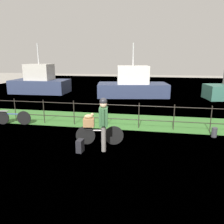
{
  "coord_description": "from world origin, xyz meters",
  "views": [
    {
      "loc": [
        1.17,
        -6.53,
        2.89
      ],
      "look_at": [
        -0.24,
        1.29,
        0.9
      ],
      "focal_mm": 35.69,
      "sensor_mm": 36.0,
      "label": 1
    }
  ],
  "objects_px": {
    "terrier_dog": "(89,116)",
    "moored_boat_mid": "(133,85)",
    "moored_boat_far": "(40,82)",
    "wooden_crate": "(89,122)",
    "bicycle_parked": "(13,117)",
    "cyclist_person": "(103,120)",
    "bicycle_main": "(99,135)",
    "mooring_bollard": "(214,132)",
    "backpack_on_paving": "(80,146)"
  },
  "relations": [
    {
      "from": "terrier_dog",
      "to": "cyclist_person",
      "type": "relative_size",
      "value": 0.19
    },
    {
      "from": "bicycle_main",
      "to": "moored_boat_far",
      "type": "bearing_deg",
      "value": 126.29
    },
    {
      "from": "terrier_dog",
      "to": "moored_boat_mid",
      "type": "bearing_deg",
      "value": 86.68
    },
    {
      "from": "wooden_crate",
      "to": "terrier_dog",
      "type": "relative_size",
      "value": 1.08
    },
    {
      "from": "cyclist_person",
      "to": "mooring_bollard",
      "type": "bearing_deg",
      "value": 26.45
    },
    {
      "from": "bicycle_parked",
      "to": "moored_boat_mid",
      "type": "distance_m",
      "value": 9.21
    },
    {
      "from": "cyclist_person",
      "to": "moored_boat_far",
      "type": "relative_size",
      "value": 0.37
    },
    {
      "from": "wooden_crate",
      "to": "backpack_on_paving",
      "type": "distance_m",
      "value": 0.87
    },
    {
      "from": "terrier_dog",
      "to": "moored_boat_far",
      "type": "height_order",
      "value": "moored_boat_far"
    },
    {
      "from": "moored_boat_far",
      "to": "wooden_crate",
      "type": "bearing_deg",
      "value": -55.14
    },
    {
      "from": "bicycle_main",
      "to": "mooring_bollard",
      "type": "relative_size",
      "value": 4.44
    },
    {
      "from": "bicycle_main",
      "to": "bicycle_parked",
      "type": "bearing_deg",
      "value": 159.89
    },
    {
      "from": "bicycle_main",
      "to": "terrier_dog",
      "type": "xyz_separation_m",
      "value": [
        -0.31,
        -0.05,
        0.65
      ]
    },
    {
      "from": "terrier_dog",
      "to": "mooring_bollard",
      "type": "bearing_deg",
      "value": 19.31
    },
    {
      "from": "terrier_dog",
      "to": "cyclist_person",
      "type": "bearing_deg",
      "value": -33.07
    },
    {
      "from": "terrier_dog",
      "to": "moored_boat_mid",
      "type": "distance_m",
      "value": 9.65
    },
    {
      "from": "cyclist_person",
      "to": "backpack_on_paving",
      "type": "height_order",
      "value": "cyclist_person"
    },
    {
      "from": "cyclist_person",
      "to": "bicycle_parked",
      "type": "xyz_separation_m",
      "value": [
        -4.48,
        1.97,
        -0.68
      ]
    },
    {
      "from": "bicycle_parked",
      "to": "backpack_on_paving",
      "type": "bearing_deg",
      "value": -30.63
    },
    {
      "from": "backpack_on_paving",
      "to": "bicycle_parked",
      "type": "bearing_deg",
      "value": 63.14
    },
    {
      "from": "moored_boat_far",
      "to": "cyclist_person",
      "type": "bearing_deg",
      "value": -53.92
    },
    {
      "from": "bicycle_main",
      "to": "mooring_bollard",
      "type": "distance_m",
      "value": 4.26
    },
    {
      "from": "backpack_on_paving",
      "to": "cyclist_person",
      "type": "bearing_deg",
      "value": -64.03
    },
    {
      "from": "terrier_dog",
      "to": "backpack_on_paving",
      "type": "relative_size",
      "value": 0.81
    },
    {
      "from": "mooring_bollard",
      "to": "moored_boat_far",
      "type": "distance_m",
      "value": 14.09
    },
    {
      "from": "mooring_bollard",
      "to": "moored_boat_mid",
      "type": "distance_m",
      "value": 8.97
    },
    {
      "from": "wooden_crate",
      "to": "mooring_bollard",
      "type": "xyz_separation_m",
      "value": [
        4.33,
        1.51,
        -0.6
      ]
    },
    {
      "from": "wooden_crate",
      "to": "cyclist_person",
      "type": "distance_m",
      "value": 0.71
    },
    {
      "from": "cyclist_person",
      "to": "mooring_bollard",
      "type": "distance_m",
      "value": 4.27
    },
    {
      "from": "terrier_dog",
      "to": "bicycle_parked",
      "type": "xyz_separation_m",
      "value": [
        -3.93,
        1.61,
        -0.67
      ]
    },
    {
      "from": "moored_boat_far",
      "to": "bicycle_parked",
      "type": "bearing_deg",
      "value": -70.06
    },
    {
      "from": "terrier_dog",
      "to": "bicycle_main",
      "type": "bearing_deg",
      "value": 10.07
    },
    {
      "from": "wooden_crate",
      "to": "moored_boat_mid",
      "type": "bearing_deg",
      "value": 86.54
    },
    {
      "from": "terrier_dog",
      "to": "mooring_bollard",
      "type": "height_order",
      "value": "terrier_dog"
    },
    {
      "from": "backpack_on_paving",
      "to": "moored_boat_mid",
      "type": "relative_size",
      "value": 0.07
    },
    {
      "from": "terrier_dog",
      "to": "mooring_bollard",
      "type": "relative_size",
      "value": 0.91
    },
    {
      "from": "bicycle_main",
      "to": "moored_boat_mid",
      "type": "height_order",
      "value": "moored_boat_mid"
    },
    {
      "from": "bicycle_parked",
      "to": "cyclist_person",
      "type": "bearing_deg",
      "value": -23.68
    },
    {
      "from": "mooring_bollard",
      "to": "bicycle_main",
      "type": "bearing_deg",
      "value": -160.01
    },
    {
      "from": "bicycle_parked",
      "to": "moored_boat_far",
      "type": "bearing_deg",
      "value": 109.94
    },
    {
      "from": "bicycle_parked",
      "to": "moored_boat_far",
      "type": "relative_size",
      "value": 0.35
    },
    {
      "from": "bicycle_main",
      "to": "moored_boat_far",
      "type": "xyz_separation_m",
      "value": [
        -7.26,
        9.89,
        0.49
      ]
    },
    {
      "from": "moored_boat_far",
      "to": "backpack_on_paving",
      "type": "bearing_deg",
      "value": -57.21
    },
    {
      "from": "wooden_crate",
      "to": "mooring_bollard",
      "type": "distance_m",
      "value": 4.63
    },
    {
      "from": "terrier_dog",
      "to": "moored_boat_mid",
      "type": "relative_size",
      "value": 0.06
    },
    {
      "from": "cyclist_person",
      "to": "backpack_on_paving",
      "type": "relative_size",
      "value": 4.21
    },
    {
      "from": "cyclist_person",
      "to": "moored_boat_mid",
      "type": "relative_size",
      "value": 0.31
    },
    {
      "from": "cyclist_person",
      "to": "moored_boat_mid",
      "type": "distance_m",
      "value": 9.99
    },
    {
      "from": "terrier_dog",
      "to": "moored_boat_mid",
      "type": "xyz_separation_m",
      "value": [
        0.56,
        9.63,
        -0.19
      ]
    },
    {
      "from": "wooden_crate",
      "to": "bicycle_parked",
      "type": "distance_m",
      "value": 4.25
    }
  ]
}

